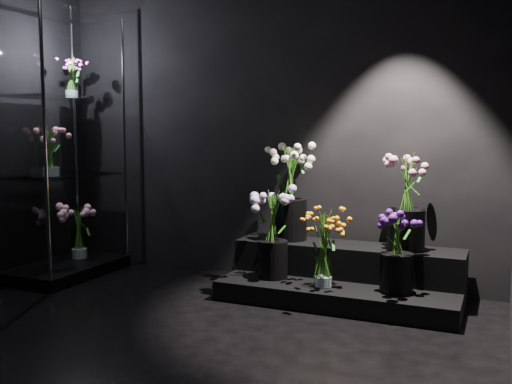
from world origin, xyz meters
The scene contains 12 objects.
floor centered at (0.00, 0.00, 0.00)m, with size 4.00×4.00×0.00m, color black.
wall_back centered at (0.00, 2.00, 1.40)m, with size 4.00×4.00×0.00m, color black.
display_riser centered at (0.81, 1.64, 0.16)m, with size 1.79×0.79×0.40m.
display_case centered at (-1.66, 1.32, 1.16)m, with size 0.63×1.05×2.32m.
bouquet_orange_bells centered at (0.73, 1.35, 0.44)m, with size 0.30×0.30×0.57m.
bouquet_lilac centered at (0.29, 1.45, 0.55)m, with size 0.44×0.44×0.69m.
bouquet_purple centered at (1.25, 1.43, 0.47)m, with size 0.40×0.40×0.58m.
bouquet_cream_roses centered at (0.32, 1.77, 0.82)m, with size 0.39×0.39×0.76m.
bouquet_pink_roses centered at (1.26, 1.73, 0.79)m, with size 0.40×0.40×0.72m.
bouquet_case_pink centered at (-1.65, 1.16, 1.13)m, with size 0.37×0.37×0.44m.
bouquet_case_magenta centered at (-1.69, 1.50, 1.77)m, with size 0.27×0.27×0.35m.
bouquet_case_base_pink centered at (-1.69, 1.52, 0.37)m, with size 0.44×0.44×0.50m.
Camera 1 is at (1.92, -2.60, 1.30)m, focal length 40.00 mm.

